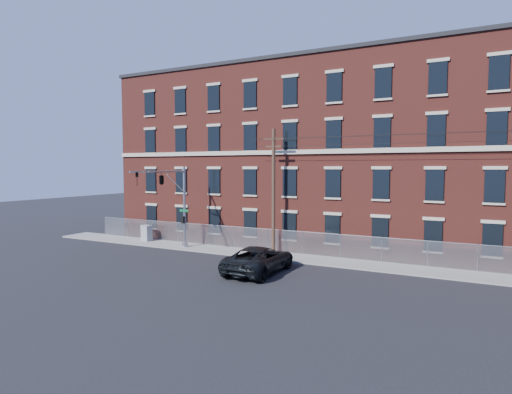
{
  "coord_description": "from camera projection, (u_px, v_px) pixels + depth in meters",
  "views": [
    {
      "loc": [
        15.99,
        -24.97,
        7.02
      ],
      "look_at": [
        1.24,
        4.0,
        4.75
      ],
      "focal_mm": 29.41,
      "sensor_mm": 36.0,
      "label": 1
    }
  ],
  "objects": [
    {
      "name": "ground",
      "position": [
        215.0,
        266.0,
        29.92
      ],
      "size": [
        140.0,
        140.0,
        0.0
      ],
      "primitive_type": "plane",
      "color": "black",
      "rests_on": "ground"
    },
    {
      "name": "sidewalk",
      "position": [
        401.0,
        269.0,
        28.93
      ],
      "size": [
        65.0,
        3.0,
        0.12
      ],
      "primitive_type": "cube",
      "color": "gray",
      "rests_on": "ground"
    },
    {
      "name": "mill_building",
      "position": [
        418.0,
        155.0,
        36.31
      ],
      "size": [
        55.3,
        14.32,
        16.3
      ],
      "color": "maroon",
      "rests_on": "ground"
    },
    {
      "name": "chain_link_fence",
      "position": [
        404.0,
        251.0,
        30.02
      ],
      "size": [
        59.06,
        0.06,
        1.85
      ],
      "color": "#A5A8AD",
      "rests_on": "ground"
    },
    {
      "name": "traffic_signal_mast",
      "position": [
        167.0,
        188.0,
        34.2
      ],
      "size": [
        0.9,
        6.75,
        7.0
      ],
      "color": "#9EA0A5",
      "rests_on": "ground"
    },
    {
      "name": "utility_pole_near",
      "position": [
        274.0,
        189.0,
        33.62
      ],
      "size": [
        1.8,
        0.28,
        10.0
      ],
      "color": "#483224",
      "rests_on": "ground"
    },
    {
      "name": "pickup_truck",
      "position": [
        259.0,
        259.0,
        28.12
      ],
      "size": [
        2.99,
        6.39,
        1.77
      ],
      "primitive_type": "imported",
      "rotation": [
        0.0,
        0.0,
        3.13
      ],
      "color": "black",
      "rests_on": "ground"
    },
    {
      "name": "utility_cabinet",
      "position": [
        147.0,
        233.0,
        39.69
      ],
      "size": [
        1.3,
        0.93,
        1.46
      ],
      "primitive_type": "cube",
      "rotation": [
        0.0,
        0.0,
        -0.33
      ],
      "color": "#929598",
      "rests_on": "sidewalk"
    }
  ]
}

